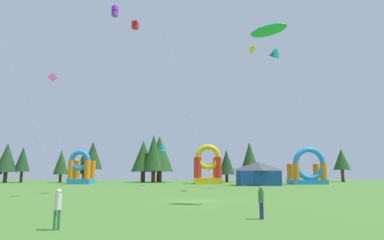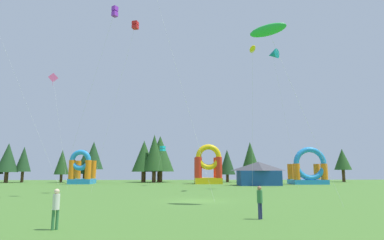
{
  "view_description": "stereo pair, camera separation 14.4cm",
  "coord_description": "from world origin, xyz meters",
  "px_view_note": "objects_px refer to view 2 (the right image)",
  "views": [
    {
      "loc": [
        -1.7,
        -27.6,
        2.55
      ],
      "look_at": [
        0.0,
        8.55,
        8.28
      ],
      "focal_mm": 29.78,
      "sensor_mm": 36.0,
      "label": 1
    },
    {
      "loc": [
        -1.56,
        -27.61,
        2.55
      ],
      "look_at": [
        0.0,
        8.55,
        8.28
      ],
      "focal_mm": 29.78,
      "sensor_mm": 36.0,
      "label": 2
    }
  ],
  "objects_px": {
    "kite_cyan_box": "(163,149)",
    "person_far_side": "(56,205)",
    "kite_purple_box": "(115,13)",
    "kite_pink_diamond": "(53,79)",
    "festival_tent": "(259,173)",
    "kite_green_parafoil": "(268,30)",
    "kite_red_box": "(135,26)",
    "inflatable_red_slide": "(82,171)",
    "kite_teal_delta": "(273,54)",
    "person_left_edge": "(260,199)",
    "inflatable_orange_dome": "(208,169)",
    "kite_yellow_parafoil": "(253,49)",
    "inflatable_yellow_castle": "(309,171)"
  },
  "relations": [
    {
      "from": "kite_pink_diamond",
      "to": "inflatable_orange_dome",
      "type": "height_order",
      "value": "kite_pink_diamond"
    },
    {
      "from": "kite_purple_box",
      "to": "inflatable_yellow_castle",
      "type": "bearing_deg",
      "value": 40.49
    },
    {
      "from": "kite_cyan_box",
      "to": "person_far_side",
      "type": "distance_m",
      "value": 40.89
    },
    {
      "from": "kite_purple_box",
      "to": "festival_tent",
      "type": "relative_size",
      "value": 2.89
    },
    {
      "from": "person_left_edge",
      "to": "kite_red_box",
      "type": "bearing_deg",
      "value": -104.37
    },
    {
      "from": "kite_green_parafoil",
      "to": "person_left_edge",
      "type": "distance_m",
      "value": 14.81
    },
    {
      "from": "kite_teal_delta",
      "to": "festival_tent",
      "type": "distance_m",
      "value": 20.47
    },
    {
      "from": "person_left_edge",
      "to": "kite_pink_diamond",
      "type": "bearing_deg",
      "value": -93.28
    },
    {
      "from": "inflatable_red_slide",
      "to": "inflatable_yellow_castle",
      "type": "xyz_separation_m",
      "value": [
        42.52,
        -3.6,
        0.05
      ]
    },
    {
      "from": "inflatable_yellow_castle",
      "to": "festival_tent",
      "type": "xyz_separation_m",
      "value": [
        -10.36,
        -3.79,
        -0.41
      ]
    },
    {
      "from": "kite_green_parafoil",
      "to": "inflatable_red_slide",
      "type": "bearing_deg",
      "value": 123.85
    },
    {
      "from": "kite_teal_delta",
      "to": "kite_pink_diamond",
      "type": "bearing_deg",
      "value": 174.24
    },
    {
      "from": "kite_green_parafoil",
      "to": "person_left_edge",
      "type": "bearing_deg",
      "value": -112.67
    },
    {
      "from": "kite_red_box",
      "to": "kite_pink_diamond",
      "type": "relative_size",
      "value": 1.21
    },
    {
      "from": "kite_red_box",
      "to": "kite_pink_diamond",
      "type": "xyz_separation_m",
      "value": [
        -13.61,
        10.79,
        -3.65
      ]
    },
    {
      "from": "kite_teal_delta",
      "to": "person_left_edge",
      "type": "relative_size",
      "value": 11.66
    },
    {
      "from": "kite_yellow_parafoil",
      "to": "kite_cyan_box",
      "type": "xyz_separation_m",
      "value": [
        -12.34,
        15.66,
        -11.99
      ]
    },
    {
      "from": "inflatable_orange_dome",
      "to": "festival_tent",
      "type": "height_order",
      "value": "inflatable_orange_dome"
    },
    {
      "from": "kite_cyan_box",
      "to": "festival_tent",
      "type": "xyz_separation_m",
      "value": [
        16.5,
        -0.2,
        -4.24
      ]
    },
    {
      "from": "inflatable_orange_dome",
      "to": "kite_purple_box",
      "type": "bearing_deg",
      "value": -113.19
    },
    {
      "from": "inflatable_yellow_castle",
      "to": "kite_pink_diamond",
      "type": "bearing_deg",
      "value": -165.15
    },
    {
      "from": "kite_pink_diamond",
      "to": "inflatable_red_slide",
      "type": "relative_size",
      "value": 2.63
    },
    {
      "from": "festival_tent",
      "to": "kite_green_parafoil",
      "type": "bearing_deg",
      "value": -102.08
    },
    {
      "from": "kite_purple_box",
      "to": "kite_pink_diamond",
      "type": "xyz_separation_m",
      "value": [
        -12.01,
        15.12,
        -3.07
      ]
    },
    {
      "from": "kite_green_parafoil",
      "to": "festival_tent",
      "type": "height_order",
      "value": "kite_green_parafoil"
    },
    {
      "from": "kite_pink_diamond",
      "to": "person_left_edge",
      "type": "distance_m",
      "value": 40.89
    },
    {
      "from": "kite_yellow_parafoil",
      "to": "person_left_edge",
      "type": "distance_m",
      "value": 28.58
    },
    {
      "from": "kite_pink_diamond",
      "to": "person_far_side",
      "type": "distance_m",
      "value": 38.45
    },
    {
      "from": "kite_teal_delta",
      "to": "kite_yellow_parafoil",
      "type": "relative_size",
      "value": 1.08
    },
    {
      "from": "person_far_side",
      "to": "inflatable_orange_dome",
      "type": "height_order",
      "value": "inflatable_orange_dome"
    },
    {
      "from": "kite_pink_diamond",
      "to": "inflatable_yellow_castle",
      "type": "bearing_deg",
      "value": 14.85
    },
    {
      "from": "person_far_side",
      "to": "kite_green_parafoil",
      "type": "bearing_deg",
      "value": 5.5
    },
    {
      "from": "kite_pink_diamond",
      "to": "person_far_side",
      "type": "bearing_deg",
      "value": -67.4
    },
    {
      "from": "kite_yellow_parafoil",
      "to": "inflatable_yellow_castle",
      "type": "bearing_deg",
      "value": 52.99
    },
    {
      "from": "inflatable_red_slide",
      "to": "festival_tent",
      "type": "relative_size",
      "value": 0.93
    },
    {
      "from": "kite_teal_delta",
      "to": "kite_pink_diamond",
      "type": "height_order",
      "value": "kite_teal_delta"
    },
    {
      "from": "person_left_edge",
      "to": "person_far_side",
      "type": "bearing_deg",
      "value": -25.96
    },
    {
      "from": "kite_cyan_box",
      "to": "inflatable_yellow_castle",
      "type": "relative_size",
      "value": 0.98
    },
    {
      "from": "kite_teal_delta",
      "to": "kite_purple_box",
      "type": "height_order",
      "value": "kite_teal_delta"
    },
    {
      "from": "kite_cyan_box",
      "to": "kite_green_parafoil",
      "type": "distance_m",
      "value": 33.37
    },
    {
      "from": "kite_cyan_box",
      "to": "person_far_side",
      "type": "xyz_separation_m",
      "value": [
        -2.66,
        -40.47,
        -5.21
      ]
    },
    {
      "from": "kite_green_parafoil",
      "to": "inflatable_yellow_castle",
      "type": "height_order",
      "value": "kite_green_parafoil"
    },
    {
      "from": "kite_green_parafoil",
      "to": "kite_pink_diamond",
      "type": "distance_m",
      "value": 34.99
    },
    {
      "from": "kite_pink_diamond",
      "to": "kite_green_parafoil",
      "type": "bearing_deg",
      "value": -41.46
    },
    {
      "from": "kite_red_box",
      "to": "inflatable_red_slide",
      "type": "bearing_deg",
      "value": 116.77
    },
    {
      "from": "kite_cyan_box",
      "to": "inflatable_yellow_castle",
      "type": "distance_m",
      "value": 27.37
    },
    {
      "from": "kite_pink_diamond",
      "to": "kite_red_box",
      "type": "bearing_deg",
      "value": -38.41
    },
    {
      "from": "kite_cyan_box",
      "to": "inflatable_orange_dome",
      "type": "relative_size",
      "value": 0.89
    },
    {
      "from": "inflatable_red_slide",
      "to": "inflatable_yellow_castle",
      "type": "relative_size",
      "value": 0.94
    },
    {
      "from": "kite_yellow_parafoil",
      "to": "person_far_side",
      "type": "xyz_separation_m",
      "value": [
        -15.0,
        -24.81,
        -17.2
      ]
    }
  ]
}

